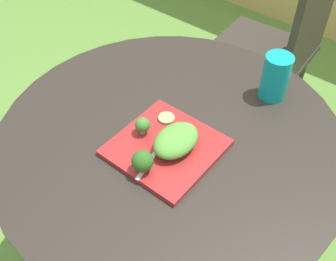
{
  "coord_description": "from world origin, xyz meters",
  "views": [
    {
      "loc": [
        0.47,
        -0.59,
        1.54
      ],
      "look_at": [
        0.01,
        -0.03,
        0.8
      ],
      "focal_mm": 42.81,
      "sensor_mm": 36.0,
      "label": 1
    }
  ],
  "objects_px": {
    "salad_plate": "(166,147)",
    "drinking_glass": "(275,79)",
    "patio_chair": "(281,42)",
    "fork": "(155,154)"
  },
  "relations": [
    {
      "from": "salad_plate",
      "to": "drinking_glass",
      "type": "xyz_separation_m",
      "value": [
        0.11,
        0.36,
        0.05
      ]
    },
    {
      "from": "salad_plate",
      "to": "patio_chair",
      "type": "bearing_deg",
      "value": 97.55
    },
    {
      "from": "fork",
      "to": "patio_chair",
      "type": "bearing_deg",
      "value": 97.1
    },
    {
      "from": "patio_chair",
      "to": "fork",
      "type": "height_order",
      "value": "patio_chair"
    },
    {
      "from": "patio_chair",
      "to": "drinking_glass",
      "type": "xyz_separation_m",
      "value": [
        0.24,
        -0.61,
        0.29
      ]
    },
    {
      "from": "patio_chair",
      "to": "drinking_glass",
      "type": "relative_size",
      "value": 6.53
    },
    {
      "from": "patio_chair",
      "to": "salad_plate",
      "type": "xyz_separation_m",
      "value": [
        0.13,
        -0.98,
        0.24
      ]
    },
    {
      "from": "patio_chair",
      "to": "fork",
      "type": "distance_m",
      "value": 1.06
    },
    {
      "from": "salad_plate",
      "to": "drinking_glass",
      "type": "height_order",
      "value": "drinking_glass"
    },
    {
      "from": "patio_chair",
      "to": "fork",
      "type": "bearing_deg",
      "value": -82.9
    }
  ]
}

